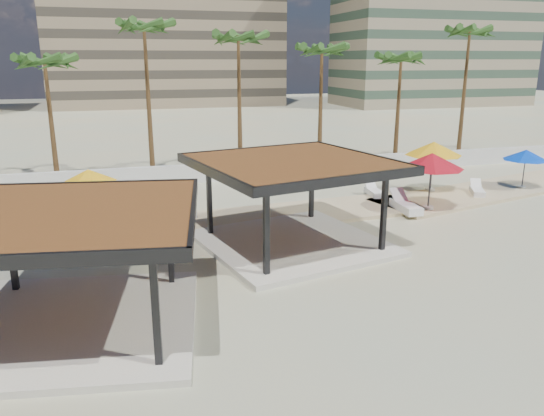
% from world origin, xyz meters
% --- Properties ---
extents(ground, '(200.00, 200.00, 0.00)m').
position_xyz_m(ground, '(0.00, 0.00, 0.00)').
color(ground, tan).
rests_on(ground, ground).
extents(promenade, '(44.45, 7.97, 0.24)m').
position_xyz_m(promenade, '(2.00, 7.67, 0.06)').
color(promenade, '#C6B284').
rests_on(promenade, ground).
extents(boundary_wall, '(56.00, 0.30, 1.20)m').
position_xyz_m(boundary_wall, '(0.00, 16.00, 0.60)').
color(boundary_wall, silver).
rests_on(boundary_wall, ground).
extents(building_mid, '(38.00, 16.00, 30.40)m').
position_xyz_m(building_mid, '(4.00, 78.00, 14.27)').
color(building_mid, '#847259').
rests_on(building_mid, ground).
extents(building_east, '(32.00, 15.00, 36.40)m').
position_xyz_m(building_east, '(48.00, 66.00, 17.27)').
color(building_east, gray).
rests_on(building_east, ground).
extents(pavilion_central, '(8.73, 8.73, 3.73)m').
position_xyz_m(pavilion_central, '(1.65, 2.89, 2.22)').
color(pavilion_central, beige).
rests_on(pavilion_central, ground).
extents(pavilion_west, '(8.25, 8.25, 3.63)m').
position_xyz_m(pavilion_west, '(-6.70, -2.13, 2.17)').
color(pavilion_west, beige).
rests_on(pavilion_west, ground).
extents(umbrella_b, '(3.23, 3.23, 2.37)m').
position_xyz_m(umbrella_b, '(-6.63, 9.20, 2.22)').
color(umbrella_b, beige).
rests_on(umbrella_b, promenade).
extents(umbrella_c, '(4.18, 4.18, 2.91)m').
position_xyz_m(umbrella_c, '(10.06, 5.80, 2.68)').
color(umbrella_c, beige).
rests_on(umbrella_c, promenade).
extents(umbrella_d, '(3.05, 3.05, 2.32)m').
position_xyz_m(umbrella_d, '(18.08, 8.29, 2.17)').
color(umbrella_d, beige).
rests_on(umbrella_d, promenade).
extents(umbrella_e, '(4.26, 4.26, 2.90)m').
position_xyz_m(umbrella_e, '(12.35, 9.20, 2.67)').
color(umbrella_e, beige).
rests_on(umbrella_e, promenade).
extents(lounger_a, '(0.97, 2.30, 0.85)m').
position_xyz_m(lounger_a, '(-2.20, 8.51, 0.38)').
color(lounger_a, white).
rests_on(lounger_a, promenade).
extents(lounger_b, '(0.95, 2.48, 0.92)m').
position_xyz_m(lounger_b, '(8.76, 5.86, 0.40)').
color(lounger_b, white).
rests_on(lounger_b, promenade).
extents(lounger_c, '(0.86, 2.00, 0.73)m').
position_xyz_m(lounger_c, '(8.71, 9.24, 0.36)').
color(lounger_c, white).
rests_on(lounger_c, promenade).
extents(lounger_d, '(1.42, 1.97, 0.72)m').
position_xyz_m(lounger_d, '(14.52, 7.77, 0.35)').
color(lounger_d, white).
rests_on(lounger_d, promenade).
extents(palm_c, '(3.00, 3.00, 8.35)m').
position_xyz_m(palm_c, '(-9.00, 18.10, 7.24)').
color(palm_c, brown).
rests_on(palm_c, ground).
extents(palm_d, '(3.00, 3.00, 10.48)m').
position_xyz_m(palm_d, '(-3.00, 18.90, 9.24)').
color(palm_d, brown).
rests_on(palm_d, ground).
extents(palm_e, '(3.00, 3.00, 9.82)m').
position_xyz_m(palm_e, '(3.00, 18.40, 8.63)').
color(palm_e, brown).
rests_on(palm_e, ground).
extents(palm_f, '(3.00, 3.00, 9.10)m').
position_xyz_m(palm_f, '(9.00, 18.60, 7.95)').
color(palm_f, brown).
rests_on(palm_f, ground).
extents(palm_g, '(3.00, 3.00, 8.54)m').
position_xyz_m(palm_g, '(15.00, 18.20, 7.42)').
color(palm_g, brown).
rests_on(palm_g, ground).
extents(palm_h, '(3.00, 3.00, 10.51)m').
position_xyz_m(palm_h, '(21.00, 18.80, 9.27)').
color(palm_h, brown).
rests_on(palm_h, ground).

